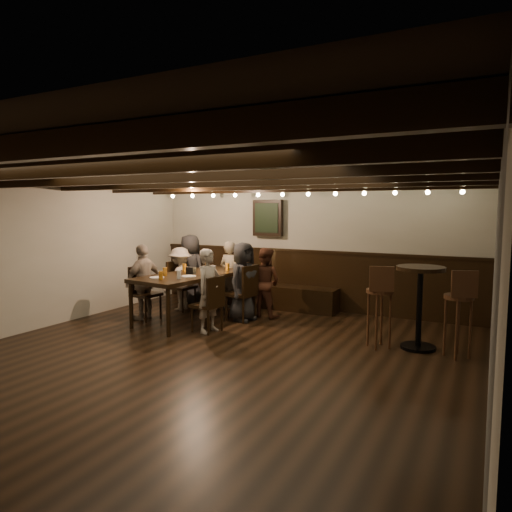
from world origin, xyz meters
The scene contains 27 objects.
room centered at (-0.29, 2.21, 1.07)m, with size 7.00×7.00×7.00m.
dining_table centered at (-1.39, 1.66, 0.75)m, with size 1.23×2.27×0.81m.
chair_left_near centered at (-2.05, 2.20, 0.28)m, with size 0.47×0.47×0.93m.
chair_left_far centered at (-2.16, 1.30, 0.28)m, with size 0.47×0.47×0.93m.
chair_right_near centered at (-0.62, 2.02, 0.30)m, with size 0.49×0.49×0.97m.
chair_right_far centered at (-0.73, 1.12, 0.27)m, with size 0.45×0.45×0.89m.
person_bench_left centered at (-2.17, 2.66, 0.71)m, with size 0.69×0.45×1.42m, color #28282B.
person_bench_centre centered at (-1.26, 2.70, 0.66)m, with size 0.48×0.32×1.32m, color gray.
person_bench_right centered at (-0.38, 2.44, 0.62)m, with size 0.60×0.47×1.24m, color #502A1B.
person_left_near centered at (-2.08, 2.20, 0.60)m, with size 0.78×0.45×1.20m, color #A19588.
person_left_far centered at (-2.19, 1.31, 0.66)m, with size 0.77×0.32×1.32m, color gray.
person_right_near centered at (-0.59, 2.01, 0.68)m, with size 0.67×0.43×1.36m, color black.
person_right_far centered at (-0.70, 1.12, 0.66)m, with size 0.48×0.31×1.32m, color #A09487.
pint_a centered at (-1.58, 2.39, 0.88)m, with size 0.07×0.07×0.14m, color #BF7219.
pint_b centered at (-1.06, 2.27, 0.88)m, with size 0.07×0.07×0.14m, color #BF7219.
pint_c centered at (-1.67, 1.80, 0.88)m, with size 0.07×0.07×0.14m, color #BF7219.
pint_d centered at (-1.07, 1.82, 0.88)m, with size 0.07×0.07×0.14m, color silver.
pint_e centered at (-1.66, 1.24, 0.88)m, with size 0.07×0.07×0.14m, color #BF7219.
pint_f centered at (-1.26, 1.09, 0.88)m, with size 0.07×0.07×0.14m, color silver.
pint_g centered at (-1.44, 0.86, 0.88)m, with size 0.07×0.07×0.14m, color #BF7219.
plate_near centered at (-1.62, 0.98, 0.82)m, with size 0.24×0.24×0.01m, color white.
plate_far centered at (-1.25, 1.34, 0.82)m, with size 0.24×0.24×0.01m, color white.
condiment_caddy centered at (-1.40, 1.61, 0.87)m, with size 0.15×0.10×0.12m, color black.
candle centered at (-1.23, 1.94, 0.84)m, with size 0.05×0.05×0.05m, color beige.
high_top_table centered at (2.34, 1.75, 0.76)m, with size 0.65×0.65×1.15m.
bar_stool_left centered at (1.84, 1.54, 0.43)m, with size 0.40×0.42×1.17m.
bar_stool_right centered at (2.85, 1.59, 0.43)m, with size 0.41×0.42×1.17m.
Camera 1 is at (3.21, -4.76, 1.94)m, focal length 32.00 mm.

